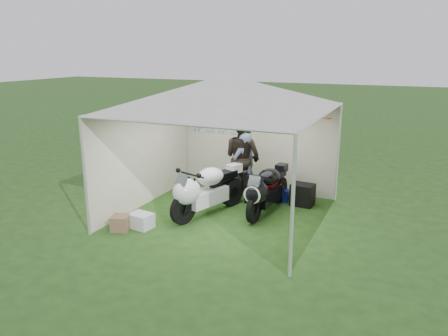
{
  "coord_description": "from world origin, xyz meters",
  "views": [
    {
      "loc": [
        3.57,
        -8.13,
        3.46
      ],
      "look_at": [
        -0.18,
        0.35,
        0.96
      ],
      "focal_mm": 35.0,
      "sensor_mm": 36.0,
      "label": 1
    }
  ],
  "objects_px": {
    "motorcycle_white": "(205,189)",
    "crate_1": "(121,223)",
    "canopy_tent": "(226,96)",
    "equipment_box": "(303,195)",
    "crate_0": "(141,221)",
    "person_dark_jacket": "(243,158)",
    "person_blue_jacket": "(244,167)",
    "paddock_stand": "(281,195)",
    "motorcycle_black": "(266,189)"
  },
  "relations": [
    {
      "from": "motorcycle_black",
      "to": "person_blue_jacket",
      "type": "bearing_deg",
      "value": 144.93
    },
    {
      "from": "crate_0",
      "to": "crate_1",
      "type": "distance_m",
      "value": 0.41
    },
    {
      "from": "person_dark_jacket",
      "to": "equipment_box",
      "type": "bearing_deg",
      "value": -155.31
    },
    {
      "from": "paddock_stand",
      "to": "person_blue_jacket",
      "type": "height_order",
      "value": "person_blue_jacket"
    },
    {
      "from": "canopy_tent",
      "to": "crate_1",
      "type": "height_order",
      "value": "canopy_tent"
    },
    {
      "from": "motorcycle_black",
      "to": "paddock_stand",
      "type": "height_order",
      "value": "motorcycle_black"
    },
    {
      "from": "crate_0",
      "to": "crate_1",
      "type": "relative_size",
      "value": 1.34
    },
    {
      "from": "canopy_tent",
      "to": "crate_0",
      "type": "xyz_separation_m",
      "value": [
        -1.27,
        -1.34,
        -2.42
      ]
    },
    {
      "from": "motorcycle_white",
      "to": "crate_1",
      "type": "height_order",
      "value": "motorcycle_white"
    },
    {
      "from": "person_blue_jacket",
      "to": "crate_1",
      "type": "height_order",
      "value": "person_blue_jacket"
    },
    {
      "from": "person_dark_jacket",
      "to": "person_blue_jacket",
      "type": "xyz_separation_m",
      "value": [
        0.09,
        -0.14,
        -0.19
      ]
    },
    {
      "from": "paddock_stand",
      "to": "canopy_tent",
      "type": "bearing_deg",
      "value": -121.25
    },
    {
      "from": "paddock_stand",
      "to": "person_dark_jacket",
      "type": "bearing_deg",
      "value": -170.14
    },
    {
      "from": "motorcycle_white",
      "to": "person_dark_jacket",
      "type": "bearing_deg",
      "value": 95.8
    },
    {
      "from": "person_blue_jacket",
      "to": "crate_0",
      "type": "height_order",
      "value": "person_blue_jacket"
    },
    {
      "from": "motorcycle_white",
      "to": "paddock_stand",
      "type": "xyz_separation_m",
      "value": [
        1.23,
        1.58,
        -0.45
      ]
    },
    {
      "from": "paddock_stand",
      "to": "crate_1",
      "type": "bearing_deg",
      "value": -129.03
    },
    {
      "from": "paddock_stand",
      "to": "equipment_box",
      "type": "height_order",
      "value": "equipment_box"
    },
    {
      "from": "motorcycle_white",
      "to": "crate_0",
      "type": "height_order",
      "value": "motorcycle_white"
    },
    {
      "from": "canopy_tent",
      "to": "crate_1",
      "type": "distance_m",
      "value": 3.31
    },
    {
      "from": "person_dark_jacket",
      "to": "crate_0",
      "type": "height_order",
      "value": "person_dark_jacket"
    },
    {
      "from": "motorcycle_white",
      "to": "motorcycle_black",
      "type": "distance_m",
      "value": 1.32
    },
    {
      "from": "canopy_tent",
      "to": "paddock_stand",
      "type": "relative_size",
      "value": 14.55
    },
    {
      "from": "crate_0",
      "to": "paddock_stand",
      "type": "bearing_deg",
      "value": 52.16
    },
    {
      "from": "motorcycle_white",
      "to": "motorcycle_black",
      "type": "bearing_deg",
      "value": 47.35
    },
    {
      "from": "motorcycle_white",
      "to": "person_dark_jacket",
      "type": "height_order",
      "value": "person_dark_jacket"
    },
    {
      "from": "motorcycle_black",
      "to": "person_blue_jacket",
      "type": "xyz_separation_m",
      "value": [
        -0.76,
        0.63,
        0.26
      ]
    },
    {
      "from": "crate_1",
      "to": "paddock_stand",
      "type": "bearing_deg",
      "value": 50.97
    },
    {
      "from": "motorcycle_black",
      "to": "paddock_stand",
      "type": "bearing_deg",
      "value": 90.0
    },
    {
      "from": "motorcycle_white",
      "to": "crate_0",
      "type": "bearing_deg",
      "value": -109.82
    },
    {
      "from": "canopy_tent",
      "to": "person_dark_jacket",
      "type": "bearing_deg",
      "value": 94.17
    },
    {
      "from": "motorcycle_white",
      "to": "crate_0",
      "type": "xyz_separation_m",
      "value": [
        -0.88,
        -1.13,
        -0.44
      ]
    },
    {
      "from": "paddock_stand",
      "to": "crate_0",
      "type": "distance_m",
      "value": 3.43
    },
    {
      "from": "equipment_box",
      "to": "crate_0",
      "type": "distance_m",
      "value": 3.73
    },
    {
      "from": "canopy_tent",
      "to": "equipment_box",
      "type": "xyz_separation_m",
      "value": [
        1.37,
        1.3,
        -2.32
      ]
    },
    {
      "from": "person_blue_jacket",
      "to": "crate_0",
      "type": "relative_size",
      "value": 3.63
    },
    {
      "from": "crate_1",
      "to": "equipment_box",
      "type": "bearing_deg",
      "value": 44.52
    },
    {
      "from": "person_blue_jacket",
      "to": "crate_0",
      "type": "distance_m",
      "value": 2.81
    },
    {
      "from": "paddock_stand",
      "to": "crate_1",
      "type": "height_order",
      "value": "crate_1"
    },
    {
      "from": "canopy_tent",
      "to": "equipment_box",
      "type": "distance_m",
      "value": 2.99
    },
    {
      "from": "motorcycle_black",
      "to": "equipment_box",
      "type": "relative_size",
      "value": 4.05
    },
    {
      "from": "person_blue_jacket",
      "to": "equipment_box",
      "type": "distance_m",
      "value": 1.5
    },
    {
      "from": "motorcycle_white",
      "to": "paddock_stand",
      "type": "height_order",
      "value": "motorcycle_white"
    },
    {
      "from": "paddock_stand",
      "to": "person_blue_jacket",
      "type": "bearing_deg",
      "value": -160.06
    },
    {
      "from": "equipment_box",
      "to": "crate_0",
      "type": "xyz_separation_m",
      "value": [
        -2.64,
        -2.63,
        -0.1
      ]
    },
    {
      "from": "person_dark_jacket",
      "to": "crate_1",
      "type": "height_order",
      "value": "person_dark_jacket"
    },
    {
      "from": "person_blue_jacket",
      "to": "equipment_box",
      "type": "bearing_deg",
      "value": 133.46
    },
    {
      "from": "canopy_tent",
      "to": "person_blue_jacket",
      "type": "xyz_separation_m",
      "value": [
        0.0,
        1.07,
        -1.76
      ]
    },
    {
      "from": "person_blue_jacket",
      "to": "canopy_tent",
      "type": "bearing_deg",
      "value": 33.98
    },
    {
      "from": "equipment_box",
      "to": "crate_1",
      "type": "xyz_separation_m",
      "value": [
        -2.95,
        -2.9,
        -0.1
      ]
    }
  ]
}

